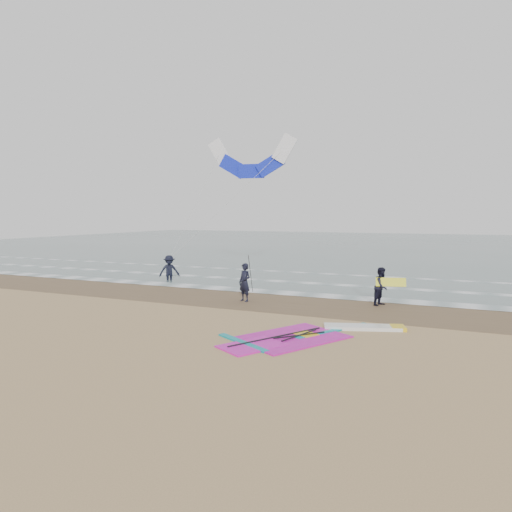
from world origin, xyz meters
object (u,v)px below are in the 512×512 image
at_px(person_walking, 382,286).
at_px(surf_kite, 251,161).
at_px(person_wading, 169,265).
at_px(windsurf_rig, 312,335).
at_px(person_standing, 245,282).

relative_size(person_walking, surf_kite, 0.23).
height_order(person_walking, person_wading, person_wading).
distance_m(person_wading, surf_kite, 8.11).
relative_size(windsurf_rig, surf_kite, 0.77).
distance_m(windsurf_rig, surf_kite, 15.23).
height_order(person_walking, surf_kite, surf_kite).
distance_m(person_walking, person_wading, 13.33).
bearing_deg(windsurf_rig, person_walking, 77.58).
bearing_deg(windsurf_rig, person_wading, 142.73).
distance_m(person_walking, surf_kite, 11.87).
xyz_separation_m(windsurf_rig, person_wading, (-11.69, 8.89, 0.92)).
xyz_separation_m(windsurf_rig, person_standing, (-4.65, 4.66, 0.86)).
distance_m(person_standing, surf_kite, 9.55).
bearing_deg(surf_kite, windsurf_rig, -57.26).
bearing_deg(person_wading, person_walking, -52.55).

